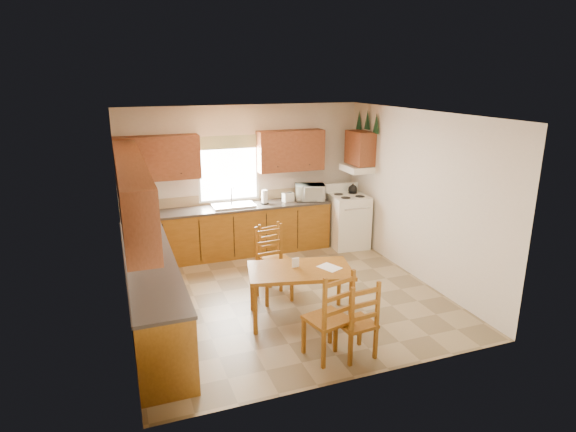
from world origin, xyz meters
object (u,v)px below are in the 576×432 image
object	(u,v)px
stove	(348,221)
chair_near_left	(356,318)
dining_table	(300,294)
chair_far_right	(274,265)
chair_far_left	(274,254)
microwave	(310,192)
chair_near_right	(328,313)

from	to	relation	value
stove	chair_near_left	xyz separation A→B (m)	(-1.66, -3.45, -0.01)
dining_table	chair_near_left	size ratio (longest dim) A/B	1.41
dining_table	chair_far_right	xyz separation A→B (m)	(-0.13, 0.70, 0.18)
stove	dining_table	world-z (taller)	stove
stove	chair_near_left	distance (m)	3.83
stove	chair_far_left	xyz separation A→B (m)	(-1.89, -1.11, -0.03)
chair_far_left	chair_far_right	distance (m)	0.62
stove	microwave	xyz separation A→B (m)	(-0.69, 0.28, 0.57)
stove	chair_near_right	distance (m)	3.88
microwave	chair_far_right	world-z (taller)	microwave
stove	chair_near_left	bearing A→B (deg)	-111.42
chair_near_right	chair_far_right	world-z (taller)	chair_near_right
chair_near_right	chair_far_right	xyz separation A→B (m)	(-0.10, 1.64, -0.01)
dining_table	chair_far_right	world-z (taller)	chair_far_right
microwave	chair_near_left	size ratio (longest dim) A/B	0.51
dining_table	stove	bearing A→B (deg)	63.58
microwave	chair_near_left	xyz separation A→B (m)	(-0.97, -3.73, -0.58)
stove	microwave	size ratio (longest dim) A/B	1.99
chair_far_left	chair_far_right	xyz separation A→B (m)	(-0.20, -0.58, 0.07)
chair_far_left	chair_far_right	world-z (taller)	chair_far_right
dining_table	chair_far_right	size ratio (longest dim) A/B	1.26
chair_near_left	chair_far_left	size ratio (longest dim) A/B	1.03
microwave	chair_near_left	world-z (taller)	microwave
chair_near_right	chair_far_right	distance (m)	1.65
stove	chair_near_right	size ratio (longest dim) A/B	0.90
microwave	chair_far_left	world-z (taller)	microwave
dining_table	chair_far_right	distance (m)	0.73
microwave	chair_near_left	distance (m)	3.90
microwave	chair_far_right	bearing A→B (deg)	-108.25
microwave	dining_table	size ratio (longest dim) A/B	0.37
chair_near_left	chair_far_right	xyz separation A→B (m)	(-0.42, 1.76, 0.06)
chair_near_right	chair_far_right	size ratio (longest dim) A/B	1.02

